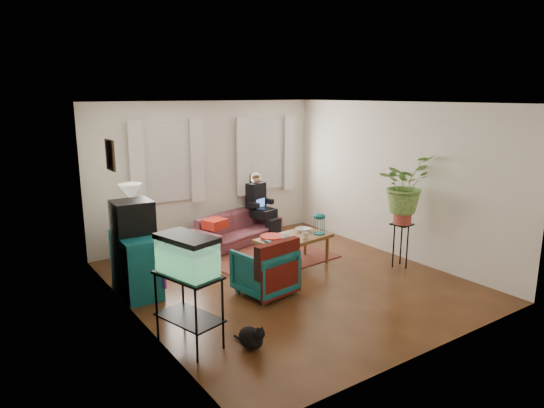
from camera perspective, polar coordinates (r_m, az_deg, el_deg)
floor at (r=7.31m, az=1.80°, el=-9.02°), size 4.50×5.00×0.01m
ceiling at (r=6.79m, az=1.95°, el=11.81°), size 4.50×5.00×0.01m
wall_back at (r=9.04m, az=-7.57°, el=3.69°), size 4.50×0.01×2.60m
wall_front at (r=5.20m, az=18.44°, el=-3.73°), size 4.50×0.01×2.60m
wall_left at (r=5.92m, az=-15.98°, el=-1.57°), size 0.01×5.00×2.60m
wall_right at (r=8.44m, az=14.30°, el=2.75°), size 0.01×5.00×2.60m
window_left at (r=8.65m, az=-12.29°, el=4.77°), size 1.08×0.04×1.38m
window_right at (r=9.61m, az=-0.87°, el=5.84°), size 1.08×0.04×1.38m
curtains_left at (r=8.58m, az=-12.09°, el=4.72°), size 1.36×0.06×1.50m
curtains_right at (r=9.54m, az=-0.61°, el=5.80°), size 1.36×0.06×1.50m
picture_frame at (r=6.61m, az=-18.43°, el=5.49°), size 0.04×0.32×0.40m
area_rug at (r=8.32m, az=-0.58°, el=-6.19°), size 2.13×1.77×0.01m
sofa at (r=9.00m, az=-4.24°, el=-2.35°), size 2.01×1.26×0.74m
seated_person at (r=9.44m, az=-1.47°, el=-0.39°), size 0.62×0.69×1.12m
side_table at (r=8.11m, az=-15.95°, el=-4.63°), size 0.59×0.59×0.71m
table_lamp at (r=7.95m, az=-16.24°, el=-0.09°), size 0.44×0.44×0.65m
dresser at (r=7.00m, az=-15.71°, el=-6.82°), size 0.51×0.96×0.85m
crt_tv at (r=6.91m, az=-16.12°, el=-1.47°), size 0.54×0.49×0.45m
aquarium_stand at (r=5.48m, az=-9.71°, el=-12.20°), size 0.60×0.83×0.84m
aquarium at (r=5.25m, az=-9.97°, el=-5.87°), size 0.54×0.76×0.44m
black_cat at (r=5.47m, az=-2.52°, el=-15.23°), size 0.26×0.38×0.30m
armchair at (r=6.76m, az=-0.88°, el=-7.61°), size 0.79×0.75×0.72m
serape_throw at (r=6.51m, az=0.76°, el=-7.01°), size 0.74×0.27×0.59m
coffee_table at (r=7.83m, az=2.58°, el=-5.59°), size 1.27×0.81×0.50m
cup_a at (r=7.48m, az=1.70°, el=-4.05°), size 0.15×0.15×0.11m
cup_b at (r=7.64m, az=3.92°, el=-3.72°), size 0.12×0.12×0.10m
bowl at (r=8.04m, az=3.70°, el=-3.04°), size 0.26×0.26×0.06m
snack_tray at (r=7.64m, az=-0.01°, el=-3.92°), size 0.42×0.42×0.04m
birdcage at (r=7.89m, az=5.58°, el=-2.30°), size 0.22×0.22×0.35m
plant_stand at (r=8.03m, az=14.89°, el=-4.72°), size 0.34×0.34×0.72m
potted_plant at (r=7.82m, az=15.25°, el=1.26°), size 0.90×0.81×0.91m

